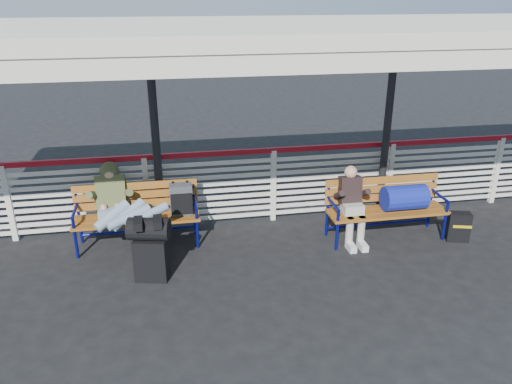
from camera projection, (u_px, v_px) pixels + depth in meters
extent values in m
plane|color=black|center=(304.00, 280.00, 6.54)|extent=(60.00, 60.00, 0.00)
cube|color=silver|center=(273.00, 186.00, 8.05)|extent=(12.00, 0.04, 1.04)
cube|color=maroon|center=(274.00, 150.00, 7.82)|extent=(12.00, 0.06, 0.08)
cube|color=silver|center=(293.00, 29.00, 6.21)|extent=(12.60, 3.60, 0.16)
cube|color=silver|center=(340.00, 57.00, 4.66)|extent=(12.60, 0.06, 0.30)
cylinder|color=black|center=(156.00, 140.00, 7.27)|extent=(0.12, 0.12, 3.00)
cylinder|color=black|center=(387.00, 129.00, 7.88)|extent=(0.12, 0.12, 3.00)
cube|color=black|center=(151.00, 259.00, 6.47)|extent=(0.47, 0.34, 0.58)
cylinder|color=black|center=(149.00, 229.00, 6.31)|extent=(0.58, 0.41, 0.29)
cube|color=#AB6621|center=(137.00, 219.00, 7.24)|extent=(1.80, 0.50, 0.04)
cube|color=#AB6621|center=(136.00, 195.00, 7.38)|extent=(1.80, 0.10, 0.40)
cylinder|color=#0B1183|center=(76.00, 244.00, 7.00)|extent=(0.04, 0.04, 0.45)
cylinder|color=#0B1183|center=(197.00, 234.00, 7.29)|extent=(0.04, 0.04, 0.45)
cylinder|color=#0B1183|center=(79.00, 215.00, 7.35)|extent=(0.04, 0.04, 0.90)
cylinder|color=#0B1183|center=(194.00, 207.00, 7.63)|extent=(0.04, 0.04, 0.90)
cube|color=#494D51|center=(181.00, 199.00, 7.28)|extent=(0.33, 0.20, 0.46)
cube|color=#AB6621|center=(387.00, 212.00, 7.47)|extent=(1.80, 0.50, 0.04)
cube|color=#AB6621|center=(382.00, 189.00, 7.60)|extent=(1.80, 0.10, 0.40)
cylinder|color=#0B1183|center=(337.00, 236.00, 7.23)|extent=(0.04, 0.04, 0.45)
cylinder|color=#0B1183|center=(444.00, 226.00, 7.52)|extent=(0.04, 0.04, 0.45)
cylinder|color=#0B1183|center=(327.00, 209.00, 7.57)|extent=(0.04, 0.04, 0.90)
cylinder|color=#0B1183|center=(431.00, 201.00, 7.86)|extent=(0.04, 0.04, 0.90)
cylinder|color=navy|center=(404.00, 198.00, 7.43)|extent=(0.65, 0.38, 0.38)
cube|color=#8098AC|center=(112.00, 213.00, 7.20)|extent=(0.36, 0.26, 0.18)
cube|color=#484F29|center=(111.00, 192.00, 7.28)|extent=(0.42, 0.38, 0.53)
sphere|color=#484F29|center=(110.00, 171.00, 7.27)|extent=(0.28, 0.28, 0.28)
sphere|color=tan|center=(109.00, 173.00, 7.23)|extent=(0.21, 0.21, 0.21)
cube|color=black|center=(138.00, 224.00, 6.19)|extent=(0.11, 0.27, 0.10)
cube|color=black|center=(158.00, 222.00, 6.23)|extent=(0.11, 0.27, 0.10)
cube|color=#B2AFA1|center=(352.00, 209.00, 7.37)|extent=(0.30, 0.24, 0.16)
cube|color=black|center=(350.00, 190.00, 7.41)|extent=(0.32, 0.23, 0.42)
sphere|color=tan|center=(351.00, 172.00, 7.32)|extent=(0.19, 0.19, 0.19)
cylinder|color=#B2AFA1|center=(349.00, 232.00, 7.30)|extent=(0.11, 0.11, 0.46)
cylinder|color=#B2AFA1|center=(361.00, 231.00, 7.33)|extent=(0.11, 0.11, 0.46)
cube|color=silver|center=(351.00, 247.00, 7.28)|extent=(0.10, 0.24, 0.10)
cube|color=silver|center=(363.00, 246.00, 7.31)|extent=(0.10, 0.24, 0.10)
cube|color=black|center=(458.00, 227.00, 7.50)|extent=(0.36, 0.26, 0.45)
cube|color=gold|center=(462.00, 227.00, 7.40)|extent=(0.27, 0.10, 0.04)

